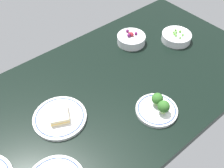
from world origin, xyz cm
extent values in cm
cube|color=black|center=(0.00, 0.00, 2.00)|extent=(158.86, 83.78, 4.00)
cylinder|color=silver|center=(-28.40, 0.08, 4.72)|extent=(22.40, 22.40, 1.43)
torus|color=#33478C|center=(-28.40, 0.08, 5.43)|extent=(20.22, 20.22, 0.50)
cube|color=beige|center=(-28.40, 0.08, 6.03)|extent=(11.00, 11.82, 1.20)
cube|color=#E5B24C|center=(-28.40, 0.08, 7.03)|extent=(11.00, 11.82, 0.80)
cube|color=beige|center=(-28.40, 0.08, 8.03)|extent=(11.00, 11.82, 1.20)
cylinder|color=silver|center=(29.63, 19.00, 6.22)|extent=(15.38, 15.38, 4.44)
torus|color=silver|center=(29.63, 19.00, 8.44)|extent=(15.56, 15.56, 0.80)
sphere|color=#59144C|center=(28.14, 19.54, 9.44)|extent=(2.01, 2.01, 2.01)
sphere|color=maroon|center=(29.88, 18.81, 9.37)|extent=(1.87, 1.87, 1.87)
sphere|color=maroon|center=(29.87, 20.49, 9.30)|extent=(1.72, 1.72, 1.72)
sphere|color=#59144C|center=(30.38, 23.12, 9.33)|extent=(1.78, 1.78, 1.78)
sphere|color=#59144C|center=(32.46, 18.44, 9.29)|extent=(1.70, 1.70, 1.70)
sphere|color=maroon|center=(29.93, 19.45, 9.52)|extent=(2.17, 2.17, 2.17)
cylinder|color=silver|center=(50.38, 4.58, 6.06)|extent=(16.16, 16.16, 4.12)
torus|color=silver|center=(50.38, 4.58, 8.12)|extent=(16.31, 16.31, 0.80)
sphere|color=#599E38|center=(51.58, 1.66, 8.77)|extent=(1.29, 1.29, 1.29)
sphere|color=#599E38|center=(48.75, 1.04, 8.71)|extent=(1.18, 1.18, 1.18)
sphere|color=#599E38|center=(48.41, 3.83, 8.83)|extent=(1.42, 1.42, 1.42)
sphere|color=#599E38|center=(48.95, 5.24, 8.85)|extent=(1.46, 1.46, 1.46)
sphere|color=#599E38|center=(48.92, 5.02, 8.75)|extent=(1.25, 1.25, 1.25)
sphere|color=#599E38|center=(51.10, 5.59, 8.72)|extent=(1.19, 1.19, 1.19)
sphere|color=#599E38|center=(52.93, 4.65, 8.83)|extent=(1.41, 1.41, 1.41)
sphere|color=#599E38|center=(52.01, 7.06, 8.78)|extent=(1.32, 1.32, 1.32)
sphere|color=#599E38|center=(49.85, 6.61, 8.67)|extent=(1.09, 1.09, 1.09)
cylinder|color=silver|center=(5.52, -23.15, 4.73)|extent=(17.98, 17.98, 1.46)
torus|color=#33478C|center=(5.52, -23.15, 5.46)|extent=(16.32, 16.32, 0.50)
cylinder|color=#9EBC72|center=(6.17, -26.51, 6.43)|extent=(1.29, 1.29, 1.94)
sphere|color=#2D6023|center=(6.17, -26.51, 8.78)|extent=(3.68, 3.68, 3.68)
cylinder|color=#9EBC72|center=(7.25, -21.20, 6.45)|extent=(1.74, 1.74, 1.99)
sphere|color=#2D6023|center=(7.25, -21.20, 9.31)|extent=(4.97, 4.97, 4.97)
cylinder|color=#9EBC72|center=(6.05, -25.89, 6.51)|extent=(1.79, 1.79, 2.11)
sphere|color=#2D6023|center=(6.05, -25.89, 9.48)|extent=(5.11, 5.11, 5.11)
camera|label=1|loc=(-53.50, -64.11, 93.84)|focal=42.12mm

